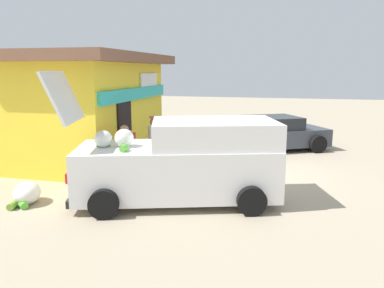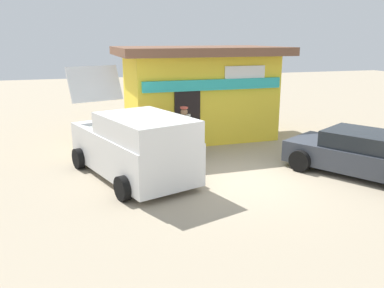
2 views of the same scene
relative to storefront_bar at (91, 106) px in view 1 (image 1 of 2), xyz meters
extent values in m
plane|color=tan|center=(-0.29, -5.03, -1.76)|extent=(60.00, 60.00, 0.00)
cube|color=yellow|center=(0.00, 0.01, -0.21)|extent=(5.28, 3.18, 3.11)
cube|color=#2DB7B2|center=(0.03, -1.60, 0.41)|extent=(4.97, 0.20, 0.36)
cube|color=black|center=(-0.92, -1.58, -0.76)|extent=(0.90, 0.07, 2.00)
cube|color=white|center=(1.18, -1.56, 0.72)|extent=(1.50, 0.08, 0.60)
cube|color=brown|center=(0.00, 0.01, 1.49)|extent=(6.14, 4.04, 0.30)
cube|color=white|center=(-3.19, -3.86, -1.06)|extent=(3.10, 4.69, 1.08)
cube|color=white|center=(-2.93, -4.65, -0.23)|extent=(2.51, 3.10, 0.56)
cube|color=black|center=(-2.53, -5.87, -0.26)|extent=(1.51, 0.56, 0.43)
cube|color=white|center=(-3.93, -1.60, 0.57)|extent=(1.73, 0.99, 1.07)
ellipsoid|color=silver|center=(-3.56, -2.78, -0.32)|extent=(0.47, 0.39, 0.39)
ellipsoid|color=silver|center=(-3.70, -2.36, -0.33)|extent=(0.43, 0.36, 0.36)
cylinder|color=#53AC36|center=(-4.01, -2.99, -0.44)|extent=(0.23, 0.16, 0.14)
cylinder|color=#5A9046|center=(-3.76, -2.85, -0.46)|extent=(0.29, 0.27, 0.10)
cylinder|color=#60AD3E|center=(-3.58, -2.29, -0.44)|extent=(0.26, 0.33, 0.14)
cube|color=black|center=(-3.87, -1.77, -1.52)|extent=(1.69, 0.62, 0.16)
cube|color=red|center=(-4.56, -1.98, -1.00)|extent=(0.15, 0.10, 0.20)
cube|color=red|center=(-3.20, -1.54, -1.00)|extent=(0.15, 0.10, 0.20)
cylinder|color=black|center=(-3.67, -5.57, -1.46)|extent=(0.40, 0.64, 0.60)
cylinder|color=black|center=(-1.79, -4.95, -1.46)|extent=(0.40, 0.64, 0.60)
cylinder|color=black|center=(-4.59, -2.77, -1.46)|extent=(0.40, 0.64, 0.60)
cylinder|color=black|center=(-2.71, -2.16, -1.46)|extent=(0.40, 0.64, 0.60)
cube|color=#383D47|center=(2.99, -5.59, -1.29)|extent=(3.57, 4.35, 0.61)
cube|color=#1E2328|center=(2.99, -5.59, -0.76)|extent=(2.32, 2.45, 0.44)
cylinder|color=black|center=(2.86, -7.25, -1.45)|extent=(0.50, 0.64, 0.62)
cylinder|color=black|center=(4.51, -6.27, -1.45)|extent=(0.50, 0.64, 0.62)
cylinder|color=black|center=(1.47, -4.90, -1.45)|extent=(0.50, 0.64, 0.62)
cylinder|color=black|center=(3.12, -3.93, -1.45)|extent=(0.50, 0.64, 0.62)
cylinder|color=#726047|center=(-1.47, -2.74, -1.36)|extent=(0.15, 0.15, 0.81)
cylinder|color=#726047|center=(-1.19, -2.55, -1.36)|extent=(0.15, 0.15, 0.81)
cylinder|color=silver|center=(-1.33, -2.64, -0.67)|extent=(0.47, 0.47, 0.57)
sphere|color=#8C6647|center=(-1.33, -2.64, -0.27)|extent=(0.22, 0.22, 0.22)
cylinder|color=#CC4C3F|center=(-1.33, -2.64, -0.14)|extent=(0.24, 0.24, 0.05)
cylinder|color=silver|center=(-1.53, -2.78, -0.65)|extent=(0.09, 0.09, 0.54)
cylinder|color=silver|center=(-1.13, -2.51, -0.65)|extent=(0.09, 0.09, 0.54)
cylinder|color=#726047|center=(-2.66, -2.41, -1.34)|extent=(0.15, 0.15, 0.84)
cylinder|color=#726047|center=(-2.40, -2.62, -1.34)|extent=(0.15, 0.15, 0.84)
cylinder|color=#CC4C3F|center=(-2.42, -2.38, -0.68)|extent=(0.66, 0.70, 0.68)
sphere|color=#8C6647|center=(-2.27, -2.19, -0.35)|extent=(0.23, 0.23, 0.23)
cylinder|color=#CC4C3F|center=(-2.50, -2.10, -0.72)|extent=(0.09, 0.09, 0.57)
cylinder|color=#CC4C3F|center=(-2.12, -2.40, -0.72)|extent=(0.09, 0.09, 0.57)
ellipsoid|color=silver|center=(-4.22, -0.72, -1.52)|extent=(0.91, 0.84, 0.48)
cylinder|color=#56B531|center=(-4.51, -0.84, -1.69)|extent=(0.26, 0.28, 0.16)
cylinder|color=#72A836|center=(-4.01, -0.74, -1.70)|extent=(0.28, 0.25, 0.13)
cylinder|color=olive|center=(-4.58, -0.64, -1.69)|extent=(0.32, 0.22, 0.15)
cylinder|color=silver|center=(2.35, -3.16, -1.58)|extent=(0.31, 0.31, 0.37)
camera|label=1|loc=(-10.99, -6.24, 1.13)|focal=35.42mm
camera|label=2|loc=(-4.71, -14.54, 1.98)|focal=37.69mm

